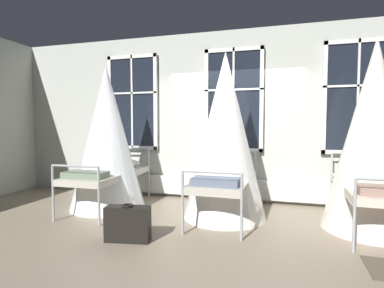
% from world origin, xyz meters
% --- Properties ---
extents(ground, '(17.04, 17.04, 0.00)m').
position_xyz_m(ground, '(0.00, 0.00, 0.00)').
color(ground, gray).
extents(back_wall_with_windows, '(9.52, 0.10, 3.27)m').
position_xyz_m(back_wall_with_windows, '(0.00, 1.23, 1.63)').
color(back_wall_with_windows, '#B2B7AD').
rests_on(back_wall_with_windows, ground).
extents(window_bank, '(5.35, 0.10, 2.85)m').
position_xyz_m(window_bank, '(-0.00, 1.11, 1.16)').
color(window_bank, black).
rests_on(window_bank, ground).
extents(cot_first, '(1.30, 1.89, 2.51)m').
position_xyz_m(cot_first, '(-2.07, 0.05, 1.22)').
color(cot_first, '#9EA3A8').
rests_on(cot_first, ground).
extents(cot_second, '(1.30, 1.89, 2.61)m').
position_xyz_m(cot_second, '(0.03, 0.05, 1.27)').
color(cot_second, '#9EA3A8').
rests_on(cot_second, ground).
extents(cot_third, '(1.30, 1.89, 2.66)m').
position_xyz_m(cot_third, '(2.09, 0.04, 1.30)').
color(cot_third, '#9EA3A8').
rests_on(cot_third, ground).
extents(suitcase_dark, '(0.59, 0.30, 0.47)m').
position_xyz_m(suitcase_dark, '(-0.97, -1.27, 0.22)').
color(suitcase_dark, black).
rests_on(suitcase_dark, ground).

